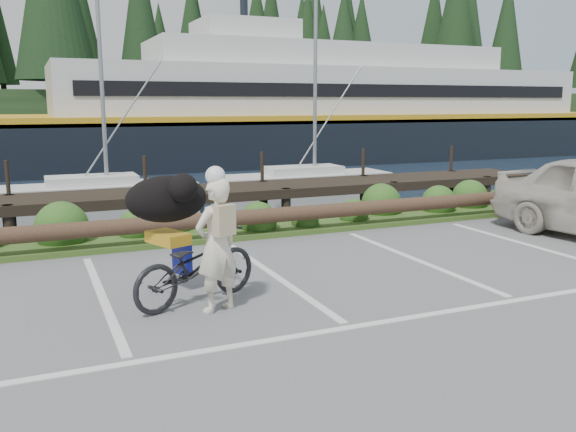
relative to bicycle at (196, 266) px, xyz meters
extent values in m
plane|color=#5B5C5E|center=(1.45, -1.24, -0.51)|extent=(72.00, 72.00, 0.00)
plane|color=#172537|center=(1.45, 46.76, -1.71)|extent=(160.00, 160.00, 0.00)
cube|color=#3D5B21|center=(1.45, 4.06, -0.46)|extent=(34.00, 1.60, 0.10)
imported|color=black|center=(0.00, 0.00, 0.00)|extent=(2.06, 1.37, 1.02)
imported|color=beige|center=(0.17, -0.42, 0.36)|extent=(0.75, 0.63, 1.74)
ellipsoid|color=black|center=(-0.24, 0.58, 0.84)|extent=(0.94, 1.26, 0.65)
camera|label=1|loc=(-1.97, -7.72, 2.15)|focal=38.00mm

